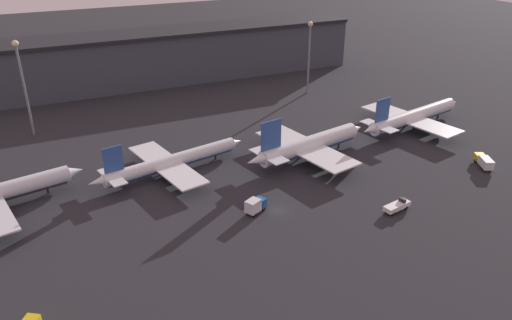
% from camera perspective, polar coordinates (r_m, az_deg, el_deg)
% --- Properties ---
extents(ground, '(600.00, 600.00, 0.00)m').
position_cam_1_polar(ground, '(110.17, 2.43, -5.80)').
color(ground, '#26262B').
extents(terminal_building, '(162.50, 20.67, 19.79)m').
position_cam_1_polar(terminal_building, '(198.55, -11.73, 11.40)').
color(terminal_building, '#3D424C').
rests_on(terminal_building, ground).
extents(airplane_1, '(42.27, 30.16, 11.04)m').
position_cam_1_polar(airplane_1, '(126.36, -9.70, -0.23)').
color(airplane_1, white).
rests_on(airplane_1, ground).
extents(airplane_2, '(40.04, 32.53, 13.80)m').
position_cam_1_polar(airplane_2, '(132.39, 6.03, 1.69)').
color(airplane_2, white).
rests_on(airplane_2, ground).
extents(airplane_3, '(44.10, 32.73, 12.38)m').
position_cam_1_polar(airplane_3, '(159.30, 17.50, 4.72)').
color(airplane_3, white).
rests_on(airplane_3, ground).
extents(service_vehicle_0, '(5.40, 7.84, 2.90)m').
position_cam_1_polar(service_vehicle_0, '(140.81, 24.63, -0.13)').
color(service_vehicle_0, gold).
rests_on(service_vehicle_0, ground).
extents(service_vehicle_3, '(5.53, 4.41, 3.42)m').
position_cam_1_polar(service_vehicle_3, '(108.39, -0.09, -5.19)').
color(service_vehicle_3, '#195199').
rests_on(service_vehicle_3, ground).
extents(service_vehicle_4, '(6.94, 3.41, 2.58)m').
position_cam_1_polar(service_vehicle_4, '(113.68, 15.82, -5.08)').
color(service_vehicle_4, white).
rests_on(service_vehicle_4, ground).
extents(lamp_post_0, '(1.80, 1.80, 27.98)m').
position_cam_1_polar(lamp_post_0, '(156.82, -25.15, 8.55)').
color(lamp_post_0, slate).
rests_on(lamp_post_0, ground).
extents(lamp_post_1, '(1.80, 1.80, 25.84)m').
position_cam_1_polar(lamp_post_1, '(181.78, 6.11, 12.55)').
color(lamp_post_1, slate).
rests_on(lamp_post_1, ground).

